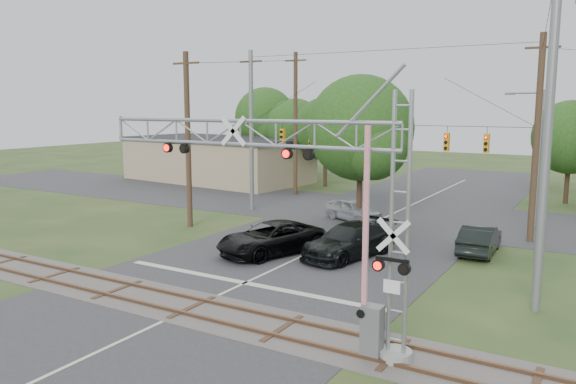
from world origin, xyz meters
The scene contains 14 objects.
ground centered at (0.00, 0.00, 0.00)m, with size 160.00×160.00×0.00m, color #273E1C.
road_main centered at (0.00, 10.00, 0.01)m, with size 14.00×90.00×0.02m, color #2A2A2D.
road_cross centered at (0.00, 24.00, 0.01)m, with size 90.00×12.00×0.02m, color #2A2A2D.
railroad_track centered at (0.00, 2.00, 0.03)m, with size 90.00×3.20×0.17m.
crossing_gantry centered at (4.70, 1.63, 4.97)m, with size 11.79×1.03×8.05m.
traffic_signal_span centered at (0.88, 20.00, 5.69)m, with size 19.34×0.36×11.50m.
pickup_black centered at (-1.69, 10.28, 0.82)m, with size 2.73×5.91×1.64m, color black.
car_dark centered at (2.06, 11.77, 0.84)m, with size 2.36×5.80×1.68m, color black.
sedan_silver centered at (-1.46, 20.17, 0.74)m, with size 1.76×4.37×1.49m, color #929599.
suv_dark centered at (7.59, 15.86, 0.75)m, with size 1.60×4.58×1.51m, color black.
commercial_building centered at (-21.86, 31.84, 2.21)m, with size 19.78×11.60×4.41m.
streetlight centered at (9.04, 24.02, 4.79)m, with size 2.29×0.24×8.57m.
utility_poles centered at (3.07, 22.58, 6.02)m, with size 24.11×29.12×13.68m.
treeline centered at (-1.55, 33.32, 5.70)m, with size 49.66×27.04×9.68m.
Camera 1 is at (13.48, -13.62, 7.59)m, focal length 35.00 mm.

